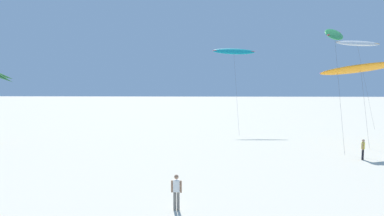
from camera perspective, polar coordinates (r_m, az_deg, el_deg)
flying_kite_0 at (r=35.82m, az=24.80°, el=12.24°), size 5.24×10.34×12.36m
flying_kite_1 at (r=50.87m, az=28.16°, el=10.48°), size 5.30×6.30×12.59m
flying_kite_2 at (r=43.69m, az=7.71°, el=10.31°), size 5.89×8.52×11.06m
flying_kite_3 at (r=34.44m, az=28.69°, el=6.46°), size 8.68×3.65×8.50m
person_near_left at (r=27.72m, az=29.00°, el=-6.56°), size 0.34×0.43×1.63m
person_near_right at (r=14.95m, az=-2.89°, el=-14.99°), size 0.51×0.22×1.70m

